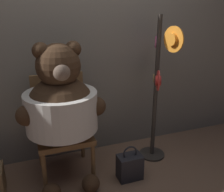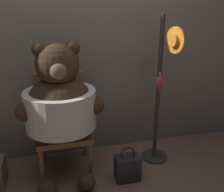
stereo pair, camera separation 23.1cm
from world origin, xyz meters
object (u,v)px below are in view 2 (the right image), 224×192
object	(u,v)px
hat_display_rack	(161,87)
handbag_on_ground	(127,167)
teddy_bear	(60,104)
chair	(63,121)

from	to	relation	value
hat_display_rack	handbag_on_ground	bearing A→B (deg)	-147.13
hat_display_rack	handbag_on_ground	distance (m)	0.84
hat_display_rack	handbag_on_ground	xyz separation A→B (m)	(-0.42, -0.27, -0.68)
teddy_bear	handbag_on_ground	xyz separation A→B (m)	(0.57, -0.22, -0.61)
chair	handbag_on_ground	bearing A→B (deg)	-34.81
hat_display_rack	chair	bearing A→B (deg)	173.03
chair	teddy_bear	distance (m)	0.29
teddy_bear	hat_display_rack	xyz separation A→B (m)	(0.99, 0.05, 0.07)
chair	hat_display_rack	distance (m)	1.03
hat_display_rack	handbag_on_ground	size ratio (longest dim) A/B	4.32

